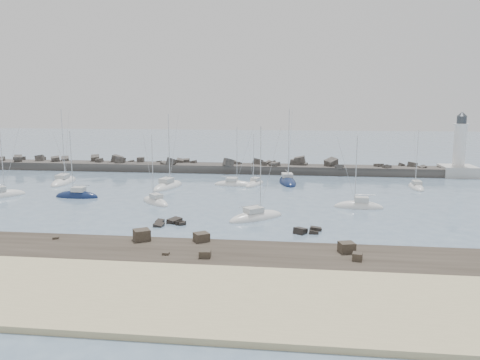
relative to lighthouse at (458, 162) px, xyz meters
name	(u,v)px	position (x,y,z in m)	size (l,w,h in m)	color
ground	(213,210)	(-47.00, -38.00, -3.09)	(400.00, 400.00, 0.00)	slate
sand_strip	(143,297)	(-47.00, -70.00, -3.09)	(140.00, 14.00, 1.00)	#CCBE8D
rock_shelf	(175,258)	(-46.95, -59.96, -3.07)	(140.00, 12.09, 1.95)	#2B241E
rock_cluster_near	(173,224)	(-50.82, -46.58, -3.11)	(4.22, 3.97, 1.38)	black
rock_cluster_far	(308,232)	(-33.13, -48.64, -3.06)	(3.67, 3.28, 1.45)	black
breakwater	(208,170)	(-54.98, 0.03, -2.76)	(115.00, 7.49, 5.26)	#312E2B
lighthouse	(458,162)	(0.00, 0.00, 0.00)	(7.00, 7.00, 14.60)	#AFAEA9
sailboat_0	(1,196)	(-84.45, -32.94, -2.94)	(7.05, 7.89, 13.03)	silver
sailboat_1	(64,182)	(-80.58, -18.66, -2.95)	(3.92, 10.16, 15.63)	silver
sailboat_2	(77,196)	(-71.44, -31.71, -2.93)	(7.59, 2.52, 12.22)	#101D43
sailboat_3	(168,187)	(-58.61, -21.15, -2.94)	(5.30, 9.82, 14.93)	silver
sailboat_4	(234,185)	(-46.66, -17.18, -2.96)	(7.85, 2.81, 12.21)	silver
sailboat_5	(155,202)	(-56.88, -34.57, -2.95)	(6.77, 6.83, 11.75)	silver
sailboat_6	(255,184)	(-42.68, -16.31, -2.96)	(4.28, 7.06, 10.78)	silver
sailboat_7	(256,218)	(-40.06, -42.67, -2.95)	(8.38, 7.64, 13.74)	silver
sailboat_8	(287,182)	(-36.42, -13.22, -2.94)	(4.65, 10.37, 15.81)	#101D43
sailboat_9	(359,207)	(-25.15, -34.04, -2.94)	(7.51, 2.67, 11.98)	silver
sailboat_10	(416,187)	(-12.42, -15.85, -2.96)	(2.37, 7.37, 11.66)	silver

